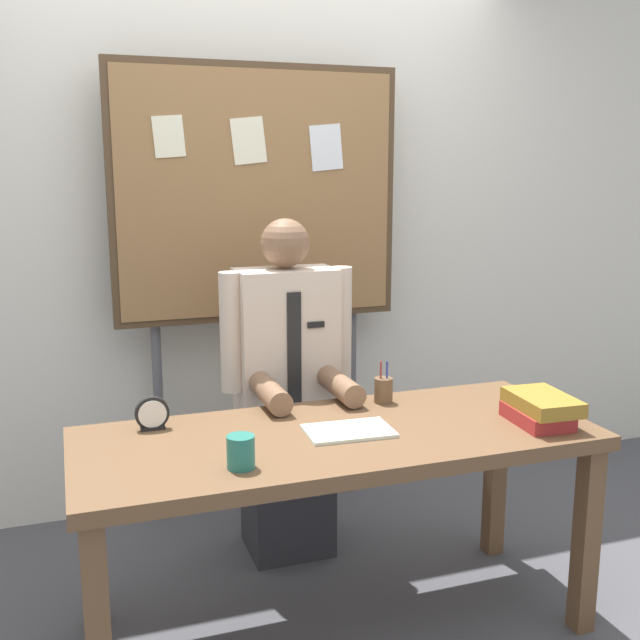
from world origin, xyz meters
name	(u,v)px	position (x,y,z in m)	size (l,w,h in m)	color
ground_plane	(337,627)	(0.00, 0.00, 0.00)	(12.00, 12.00, 0.00)	#4C4C51
back_wall	(247,223)	(0.00, 1.23, 1.35)	(6.40, 0.08, 2.70)	silver
desk	(337,457)	(0.00, 0.00, 0.64)	(1.75, 0.70, 0.73)	brown
person	(287,403)	(0.00, 0.59, 0.65)	(0.55, 0.56, 1.41)	#2D2D33
bulletin_board	(258,201)	(0.00, 1.02, 1.46)	(1.29, 0.09, 2.05)	#4C3823
book_stack	(540,409)	(0.69, -0.15, 0.79)	(0.20, 0.28, 0.10)	#B22D2D
open_notebook	(349,431)	(0.03, -0.02, 0.74)	(0.29, 0.19, 0.01)	silver
desk_clock	(152,415)	(-0.59, 0.23, 0.78)	(0.12, 0.04, 0.12)	black
coffee_mug	(241,452)	(-0.38, -0.19, 0.78)	(0.08, 0.08, 0.10)	#267266
pen_holder	(383,390)	(0.28, 0.25, 0.78)	(0.07, 0.07, 0.16)	brown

